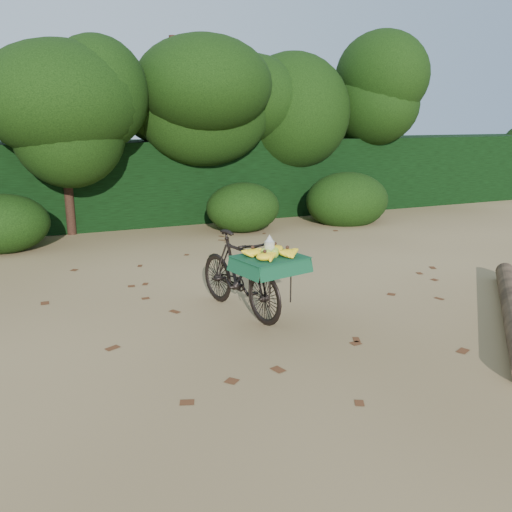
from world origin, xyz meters
name	(u,v)px	position (x,y,z in m)	size (l,w,h in m)	color
ground	(259,304)	(0.00, 0.00, 0.00)	(80.00, 80.00, 0.00)	tan
vendor_bicycle	(240,273)	(-0.33, -0.20, 0.50)	(0.94, 1.80, 0.99)	black
hedge_backdrop	(149,181)	(0.00, 6.30, 0.90)	(26.00, 1.80, 1.80)	black
tree_row	(123,133)	(-0.65, 5.50, 2.00)	(14.50, 2.00, 4.00)	black
bush_clumps	(196,213)	(0.50, 4.30, 0.45)	(8.80, 1.70, 0.90)	black
leaf_litter	(241,289)	(0.00, 0.65, 0.01)	(7.00, 7.30, 0.01)	#532B16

